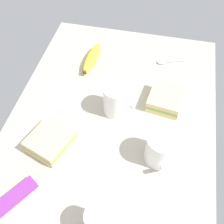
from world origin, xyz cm
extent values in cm
cube|color=#BCB29E|center=(0.00, 0.00, 1.00)|extent=(90.00, 64.00, 2.00)
cylinder|color=white|center=(10.87, 15.99, 6.78)|extent=(8.44, 8.44, 9.56)
cylinder|color=black|center=(10.87, 15.99, 11.06)|extent=(7.43, 7.43, 0.40)
cylinder|color=white|center=(16.07, 18.43, 7.26)|extent=(2.70, 3.95, 1.20)
cylinder|color=white|center=(-3.18, 0.54, 7.20)|extent=(7.79, 7.79, 10.39)
cylinder|color=tan|center=(-3.18, 0.54, 11.89)|extent=(6.86, 6.86, 0.40)
cylinder|color=white|center=(-2.57, 5.80, 7.72)|extent=(3.62, 1.60, 1.20)
cube|color=beige|center=(-9.58, 15.61, 2.80)|extent=(12.71, 11.74, 1.60)
cube|color=#8CB24C|center=(-9.58, 15.61, 4.20)|extent=(12.71, 11.74, 1.20)
cube|color=beige|center=(-9.58, 15.61, 5.60)|extent=(12.71, 11.74, 1.60)
cube|color=beige|center=(13.53, -15.29, 2.80)|extent=(14.46, 13.75, 1.60)
cube|color=#8CB24C|center=(13.53, -15.29, 4.20)|extent=(14.46, 13.75, 1.20)
cube|color=beige|center=(13.53, -15.29, 5.60)|extent=(14.46, 13.75, 1.60)
cylinder|color=silver|center=(33.40, 4.26, 6.58)|extent=(6.47, 6.47, 9.16)
cylinder|color=white|center=(33.40, 4.26, 5.73)|extent=(5.82, 5.82, 7.45)
ellipsoid|color=yellow|center=(-24.02, -12.91, 3.87)|extent=(16.57, 4.85, 3.73)
cube|color=#4C3819|center=(-16.27, -13.44, 3.87)|extent=(1.20, 1.20, 1.20)
ellipsoid|color=silver|center=(-28.93, 12.51, 2.40)|extent=(3.45, 4.19, 0.80)
cylinder|color=silver|center=(-30.70, 17.56, 2.35)|extent=(3.00, 6.94, 0.70)
cube|color=purple|center=(30.73, -18.72, 3.00)|extent=(11.95, 9.20, 2.00)
cube|color=white|center=(-5.52, -17.57, 2.15)|extent=(15.58, 15.58, 0.30)
camera|label=1|loc=(52.19, 11.52, 73.52)|focal=45.38mm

